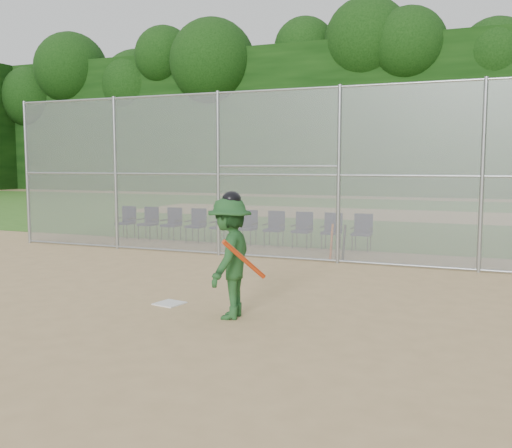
% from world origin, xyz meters
% --- Properties ---
extents(ground, '(100.00, 100.00, 0.00)m').
position_xyz_m(ground, '(0.00, 0.00, 0.00)').
color(ground, tan).
rests_on(ground, ground).
extents(grass_strip, '(100.00, 100.00, 0.00)m').
position_xyz_m(grass_strip, '(0.00, 18.00, 0.01)').
color(grass_strip, '#386D20').
rests_on(grass_strip, ground).
extents(dirt_patch_far, '(24.00, 24.00, 0.00)m').
position_xyz_m(dirt_patch_far, '(0.00, 18.00, 0.01)').
color(dirt_patch_far, tan).
rests_on(dirt_patch_far, ground).
extents(backstop_fence, '(16.09, 0.09, 4.00)m').
position_xyz_m(backstop_fence, '(0.00, 5.00, 2.07)').
color(backstop_fence, gray).
rests_on(backstop_fence, ground).
extents(treeline, '(81.00, 60.00, 11.00)m').
position_xyz_m(treeline, '(0.00, 20.00, 5.50)').
color(treeline, black).
rests_on(treeline, ground).
extents(home_plate, '(0.48, 0.48, 0.02)m').
position_xyz_m(home_plate, '(-0.59, 0.23, 0.01)').
color(home_plate, white).
rests_on(home_plate, ground).
extents(batter_at_plate, '(1.01, 1.31, 1.86)m').
position_xyz_m(batter_at_plate, '(0.65, -0.14, 0.90)').
color(batter_at_plate, '#1F4D22').
rests_on(batter_at_plate, ground).
extents(spare_bats, '(0.36, 0.28, 0.84)m').
position_xyz_m(spare_bats, '(0.90, 5.41, 0.42)').
color(spare_bats, '#D84C14').
rests_on(spare_bats, ground).
extents(chair_0, '(0.54, 0.52, 0.96)m').
position_xyz_m(chair_0, '(-6.10, 6.94, 0.48)').
color(chair_0, '#10133B').
rests_on(chair_0, ground).
extents(chair_1, '(0.54, 0.52, 0.96)m').
position_xyz_m(chair_1, '(-5.29, 6.94, 0.48)').
color(chair_1, '#10133B').
rests_on(chair_1, ground).
extents(chair_2, '(0.54, 0.52, 0.96)m').
position_xyz_m(chair_2, '(-4.49, 6.94, 0.48)').
color(chair_2, '#10133B').
rests_on(chair_2, ground).
extents(chair_3, '(0.54, 0.52, 0.96)m').
position_xyz_m(chair_3, '(-3.68, 6.94, 0.48)').
color(chair_3, '#10133B').
rests_on(chair_3, ground).
extents(chair_4, '(0.54, 0.52, 0.96)m').
position_xyz_m(chair_4, '(-2.88, 6.94, 0.48)').
color(chair_4, '#10133B').
rests_on(chair_4, ground).
extents(chair_5, '(0.54, 0.52, 0.96)m').
position_xyz_m(chair_5, '(-2.07, 6.94, 0.48)').
color(chair_5, '#10133B').
rests_on(chair_5, ground).
extents(chair_6, '(0.54, 0.52, 0.96)m').
position_xyz_m(chair_6, '(-1.27, 6.94, 0.48)').
color(chair_6, '#10133B').
rests_on(chair_6, ground).
extents(chair_7, '(0.54, 0.52, 0.96)m').
position_xyz_m(chair_7, '(-0.46, 6.94, 0.48)').
color(chair_7, '#10133B').
rests_on(chair_7, ground).
extents(chair_8, '(0.54, 0.52, 0.96)m').
position_xyz_m(chair_8, '(0.35, 6.94, 0.48)').
color(chair_8, '#10133B').
rests_on(chair_8, ground).
extents(chair_9, '(0.54, 0.52, 0.96)m').
position_xyz_m(chair_9, '(1.15, 6.94, 0.48)').
color(chair_9, '#10133B').
rests_on(chair_9, ground).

